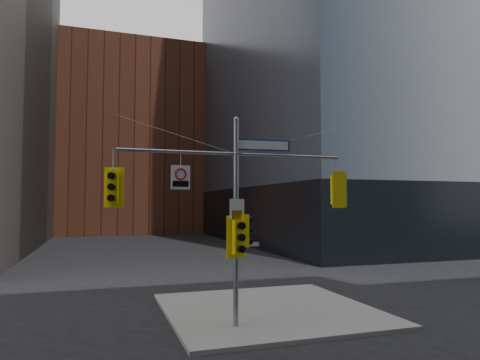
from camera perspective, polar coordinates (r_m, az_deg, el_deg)
ground at (r=13.49m, az=2.23°, el=-21.66°), size 160.00×160.00×0.00m
sidewalk_corner at (r=17.76m, az=3.82°, el=-16.88°), size 8.00×8.00×0.15m
podium_ne at (r=54.70m, az=18.21°, el=-4.40°), size 36.40×36.40×6.00m
brick_midrise at (r=70.81m, az=-14.52°, el=4.77°), size 26.00×20.00×28.00m
signal_assembly at (r=14.69m, az=-0.54°, el=-2.65°), size 8.00×0.80×7.30m
traffic_light_west_arm at (r=14.02m, az=-16.61°, el=-0.92°), size 0.60×0.56×1.28m
traffic_light_east_arm at (r=16.33m, az=12.73°, el=-1.28°), size 0.64×0.54×1.34m
traffic_light_pole_side at (r=14.83m, az=0.66°, el=-6.77°), size 0.46×0.39×1.12m
traffic_light_pole_front at (r=14.47m, az=-0.22°, el=-7.60°), size 0.68×0.59×1.42m
street_sign_blade at (r=15.17m, az=3.05°, el=4.67°), size 2.01×0.19×0.39m
regulatory_sign_arm at (r=14.23m, az=-7.93°, el=0.46°), size 0.64×0.09×0.80m
regulatory_sign_pole at (r=14.58m, az=-0.40°, el=-3.99°), size 0.53×0.09×0.70m
street_blade_ew at (r=14.90m, az=1.12°, el=-8.57°), size 0.76×0.10×0.15m
street_blade_ns at (r=15.18m, az=-1.07°, el=-8.43°), size 0.09×0.79×0.16m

